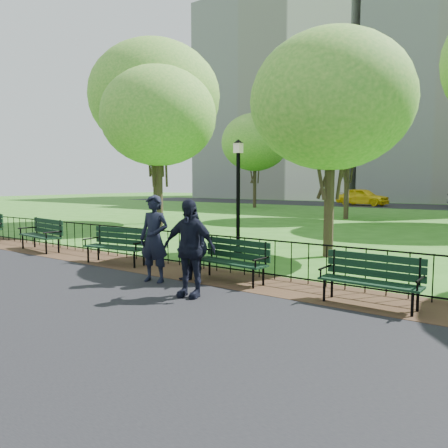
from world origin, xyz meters
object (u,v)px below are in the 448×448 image
Objects in this scene: park_bench_left_a at (118,242)px; person_left at (154,239)px; park_bench_right_a at (372,274)px; person_right at (189,248)px; tree_far_c at (348,121)px; taxi at (362,197)px; lamppost at (238,193)px; person_mid at (192,247)px; tree_near_e at (331,101)px; tree_mid_w at (155,97)px; tree_near_w at (159,117)px; park_bench_main at (217,252)px; park_bench_left_b at (43,231)px; tree_far_w at (255,142)px.

park_bench_left_a is 1.00× the size of person_left.
person_right is (-2.98, -1.40, 0.37)m from park_bench_right_a.
tree_far_c is 16.32m from taxi.
person_mid is at bearing -71.65° from lamppost.
tree_near_e is 0.68× the size of tree_mid_w.
taxi is (-7.08, 32.87, 0.02)m from person_mid.
tree_near_w reaches higher than park_bench_left_a.
tree_far_c is at bearing 83.62° from park_bench_left_a.
lamppost is 29.98m from taxi.
person_right reaches higher than park_bench_right_a.
person_right is (1.40, -0.50, -0.02)m from person_left.
taxi is (-5.92, 29.37, -1.04)m from lamppost.
lamppost is 0.72× the size of taxi.
park_bench_main is 0.57× the size of lamppost.
person_right reaches higher than person_mid.
tree_near_w is at bearing -175.60° from taxi.
park_bench_left_b is 1.05× the size of person_left.
tree_mid_w is at bearing 138.01° from tree_near_w.
park_bench_right_a is (3.41, -0.08, -0.06)m from park_bench_main.
taxi is at bearing 86.91° from tree_near_w.
tree_near_e is at bearing 84.25° from park_bench_main.
person_mid is at bearing -17.72° from park_bench_left_a.
tree_far_w reaches higher than park_bench_right_a.
park_bench_right_a is 0.27× the size of tree_near_e.
park_bench_left_a is 17.91m from tree_far_c.
tree_far_w is (-12.33, 20.96, 3.61)m from lamppost.
park_bench_right_a is at bearing 14.25° from person_right.
person_right reaches higher than taxi.
person_mid is (6.69, -0.72, 0.17)m from park_bench_left_b.
tree_far_c reaches higher than person_right.
tree_near_w is at bearing -41.99° from tree_mid_w.
person_left is (-1.79, -5.28, -3.48)m from tree_near_e.
tree_mid_w is 1.19× the size of tree_far_w.
park_bench_left_a is at bearing 145.76° from person_left.
person_right is at bearing -159.61° from taxi.
person_right reaches higher than park_bench_main.
park_bench_left_b is at bearing -151.52° from tree_near_e.
tree_near_w is at bearing -73.11° from tree_far_w.
tree_far_w reaches higher than tree_near_e.
park_bench_left_a is at bearing 5.28° from park_bench_left_b.
lamppost is at bearing 34.01° from park_bench_left_b.
person_mid is at bearing -42.71° from tree_near_w.
park_bench_left_a is 1.21× the size of person_mid.
tree_near_w is 1.16× the size of tree_near_e.
lamppost is at bearing -147.20° from tree_near_e.
tree_near_e is at bearing 121.80° from park_bench_right_a.
tree_near_w is 11.33m from tree_far_c.
park_bench_left_a is 0.24× the size of tree_far_w.
park_bench_left_a is at bearing 147.59° from person_right.
tree_mid_w reaches higher than tree_near_e.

